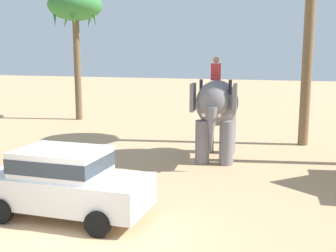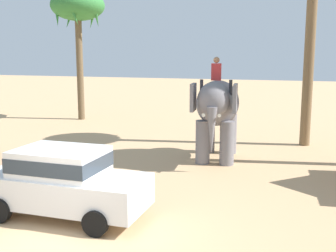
# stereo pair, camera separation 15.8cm
# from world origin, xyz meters

# --- Properties ---
(ground_plane) EXTENTS (120.00, 120.00, 0.00)m
(ground_plane) POSITION_xyz_m (0.00, 0.00, 0.00)
(ground_plane) COLOR tan
(car_sedan_foreground) EXTENTS (4.13, 1.94, 1.70)m
(car_sedan_foreground) POSITION_xyz_m (-0.93, 1.75, 0.93)
(car_sedan_foreground) COLOR white
(car_sedan_foreground) RESTS_ON ground
(elephant_with_mahout) EXTENTS (2.00, 3.97, 3.88)m
(elephant_with_mahout) POSITION_xyz_m (1.41, 8.51, 1.99)
(elephant_with_mahout) COLOR slate
(elephant_with_mahout) RESTS_ON ground
(palm_tree_left_of_road) EXTENTS (3.20, 3.20, 7.73)m
(palm_tree_left_of_road) POSITION_xyz_m (-8.68, 15.66, 6.62)
(palm_tree_left_of_road) COLOR brown
(palm_tree_left_of_road) RESTS_ON ground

